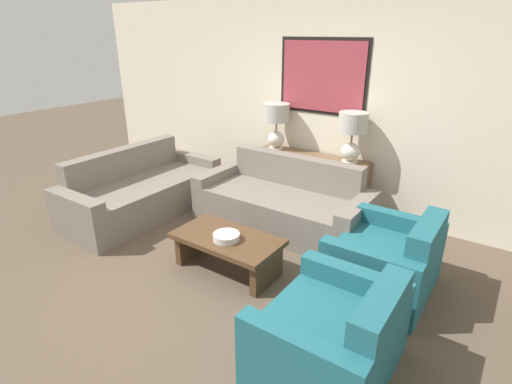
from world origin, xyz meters
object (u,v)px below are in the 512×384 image
object	(u,v)px
armchair_near_camera	(332,338)
armchair_near_back_wall	(387,262)
table_lamp_right	(352,131)
couch_by_back_wall	(283,205)
console_table	(309,182)
decorative_bowl	(226,237)
table_lamp_left	(276,121)
couch_by_side	(142,192)
coffee_table	(227,246)

from	to	relation	value
armchair_near_camera	armchair_near_back_wall	bearing A→B (deg)	90.00
table_lamp_right	couch_by_back_wall	distance (m)	1.20
console_table	decorative_bowl	size ratio (longest dim) A/B	5.92
armchair_near_camera	table_lamp_right	bearing A→B (deg)	110.75
table_lamp_left	armchair_near_back_wall	world-z (taller)	table_lamp_left
table_lamp_right	armchair_near_back_wall	world-z (taller)	table_lamp_right
decorative_bowl	armchair_near_camera	distance (m)	1.45
console_table	table_lamp_right	distance (m)	0.92
armchair_near_back_wall	couch_by_side	bearing A→B (deg)	-177.45
table_lamp_right	armchair_near_back_wall	bearing A→B (deg)	-53.44
armchair_near_back_wall	table_lamp_left	bearing A→B (deg)	148.10
table_lamp_right	couch_by_side	xyz separation A→B (m)	(-2.25, -1.36, -0.84)
table_lamp_left	armchair_near_camera	xyz separation A→B (m)	(1.97, -2.39, -0.85)
console_table	armchair_near_back_wall	size ratio (longest dim) A/B	1.52
console_table	table_lamp_left	distance (m)	0.92
table_lamp_left	console_table	bearing A→B (deg)	0.00
console_table	armchair_near_camera	world-z (taller)	armchair_near_camera
table_lamp_right	couch_by_back_wall	xyz separation A→B (m)	(-0.53, -0.67, -0.84)
table_lamp_right	coffee_table	bearing A→B (deg)	-104.77
couch_by_back_wall	armchair_near_back_wall	size ratio (longest dim) A/B	2.08
coffee_table	decorative_bowl	distance (m)	0.15
couch_by_side	decorative_bowl	distance (m)	1.88
console_table	couch_by_back_wall	world-z (taller)	couch_by_back_wall
table_lamp_left	couch_by_side	xyz separation A→B (m)	(-1.19, -1.36, -0.84)
table_lamp_left	couch_by_side	world-z (taller)	table_lamp_left
table_lamp_right	couch_by_back_wall	size ratio (longest dim) A/B	0.30
decorative_bowl	armchair_near_back_wall	bearing A→B (deg)	25.42
couch_by_side	decorative_bowl	world-z (taller)	couch_by_side
armchair_near_back_wall	armchair_near_camera	size ratio (longest dim) A/B	1.00
table_lamp_left	coffee_table	xyz separation A→B (m)	(0.58, -1.81, -0.85)
table_lamp_right	couch_by_side	world-z (taller)	table_lamp_right
couch_by_back_wall	armchair_near_camera	world-z (taller)	couch_by_back_wall
console_table	couch_by_side	xyz separation A→B (m)	(-1.72, -1.36, -0.09)
console_table	couch_by_side	bearing A→B (deg)	-141.58
couch_by_back_wall	armchair_near_back_wall	distance (m)	1.54
console_table	armchair_near_camera	xyz separation A→B (m)	(1.44, -2.39, -0.09)
console_table	coffee_table	size ratio (longest dim) A/B	1.44
armchair_near_camera	couch_by_back_wall	bearing A→B (deg)	129.88
couch_by_side	armchair_near_back_wall	xyz separation A→B (m)	(3.16, 0.14, -0.01)
coffee_table	table_lamp_left	bearing A→B (deg)	107.83
couch_by_side	coffee_table	xyz separation A→B (m)	(1.77, -0.44, -0.01)
table_lamp_right	decorative_bowl	world-z (taller)	table_lamp_right
armchair_near_back_wall	armchair_near_camera	xyz separation A→B (m)	(0.00, -1.17, 0.00)
console_table	couch_by_back_wall	bearing A→B (deg)	-90.00
couch_by_back_wall	armchair_near_back_wall	xyz separation A→B (m)	(1.44, -0.55, -0.01)
table_lamp_right	armchair_near_back_wall	size ratio (longest dim) A/B	0.61
table_lamp_left	coffee_table	size ratio (longest dim) A/B	0.58
console_table	coffee_table	bearing A→B (deg)	-88.34
console_table	couch_by_side	world-z (taller)	couch_by_side
console_table	couch_by_back_wall	size ratio (longest dim) A/B	0.73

